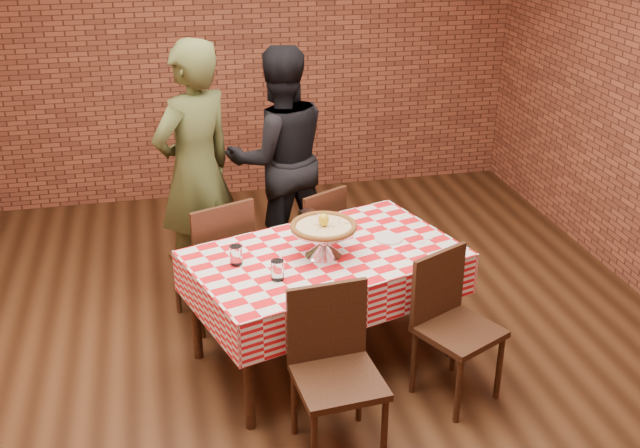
# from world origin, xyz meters

# --- Properties ---
(ground) EXTENTS (6.00, 6.00, 0.00)m
(ground) POSITION_xyz_m (0.00, 0.00, 0.00)
(ground) COLOR black
(ground) RESTS_ON ground
(back_wall) EXTENTS (5.50, 0.00, 5.50)m
(back_wall) POSITION_xyz_m (0.00, 3.00, 1.45)
(back_wall) COLOR brown
(back_wall) RESTS_ON ground
(table) EXTENTS (1.81, 1.39, 0.75)m
(table) POSITION_xyz_m (0.27, 0.07, 0.38)
(table) COLOR #422515
(table) RESTS_ON ground
(tablecloth) EXTENTS (1.85, 1.43, 0.27)m
(tablecloth) POSITION_xyz_m (0.27, 0.07, 0.62)
(tablecloth) COLOR red
(tablecloth) RESTS_ON table
(pizza_stand) EXTENTS (0.52, 0.52, 0.18)m
(pizza_stand) POSITION_xyz_m (0.25, 0.04, 0.85)
(pizza_stand) COLOR silver
(pizza_stand) RESTS_ON tablecloth
(pizza) EXTENTS (0.52, 0.52, 0.03)m
(pizza) POSITION_xyz_m (0.25, 0.04, 0.94)
(pizza) COLOR beige
(pizza) RESTS_ON pizza_stand
(lemon) EXTENTS (0.08, 0.08, 0.08)m
(lemon) POSITION_xyz_m (0.25, 0.04, 0.99)
(lemon) COLOR gold
(lemon) RESTS_ON pizza
(water_glass_left) EXTENTS (0.09, 0.09, 0.12)m
(water_glass_left) POSITION_xyz_m (-0.07, -0.20, 0.82)
(water_glass_left) COLOR white
(water_glass_left) RESTS_ON tablecloth
(water_glass_right) EXTENTS (0.09, 0.09, 0.12)m
(water_glass_right) POSITION_xyz_m (-0.28, 0.03, 0.82)
(water_glass_right) COLOR white
(water_glass_right) RESTS_ON tablecloth
(side_plate) EXTENTS (0.22, 0.22, 0.01)m
(side_plate) POSITION_xyz_m (0.70, 0.16, 0.76)
(side_plate) COLOR white
(side_plate) RESTS_ON tablecloth
(sweetener_packet_a) EXTENTS (0.06, 0.05, 0.00)m
(sweetener_packet_a) POSITION_xyz_m (0.88, 0.07, 0.76)
(sweetener_packet_a) COLOR white
(sweetener_packet_a) RESTS_ON tablecloth
(sweetener_packet_b) EXTENTS (0.05, 0.04, 0.00)m
(sweetener_packet_b) POSITION_xyz_m (0.95, 0.11, 0.76)
(sweetener_packet_b) COLOR white
(sweetener_packet_b) RESTS_ON tablecloth
(condiment_caddy) EXTENTS (0.12, 0.11, 0.14)m
(condiment_caddy) POSITION_xyz_m (0.23, 0.40, 0.83)
(condiment_caddy) COLOR silver
(condiment_caddy) RESTS_ON tablecloth
(chair_near_left) EXTENTS (0.48, 0.48, 0.92)m
(chair_near_left) POSITION_xyz_m (0.14, -0.80, 0.46)
(chair_near_left) COLOR #422515
(chair_near_left) RESTS_ON ground
(chair_near_right) EXTENTS (0.56, 0.56, 0.90)m
(chair_near_right) POSITION_xyz_m (0.94, -0.50, 0.45)
(chair_near_right) COLOR #422515
(chair_near_right) RESTS_ON ground
(chair_far_left) EXTENTS (0.58, 0.58, 0.93)m
(chair_far_left) POSITION_xyz_m (-0.38, 0.71, 0.47)
(chair_far_left) COLOR #422515
(chair_far_left) RESTS_ON ground
(chair_far_right) EXTENTS (0.52, 0.52, 0.86)m
(chair_far_right) POSITION_xyz_m (0.35, 0.93, 0.43)
(chair_far_right) COLOR #422515
(chair_far_right) RESTS_ON ground
(diner_olive) EXTENTS (0.82, 0.77, 1.89)m
(diner_olive) POSITION_xyz_m (-0.43, 1.15, 0.94)
(diner_olive) COLOR #3F4723
(diner_olive) RESTS_ON ground
(diner_black) EXTENTS (0.92, 0.76, 1.74)m
(diner_black) POSITION_xyz_m (0.24, 1.50, 0.87)
(diner_black) COLOR black
(diner_black) RESTS_ON ground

